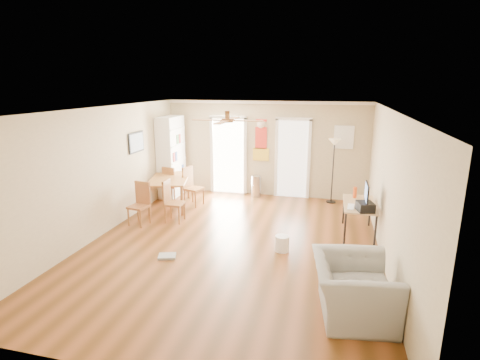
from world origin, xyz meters
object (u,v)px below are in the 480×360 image
(dining_table, at_px, (170,192))
(computer_desk, at_px, (358,219))
(dining_chair_far, at_px, (173,183))
(wastebasket_b, at_px, (365,275))
(wastebasket_a, at_px, (282,243))
(dining_chair_right_b, at_px, (174,201))
(armchair, at_px, (353,289))
(torchiere_lamp, at_px, (333,171))
(bookshelf, at_px, (171,157))
(dining_chair_near, at_px, (138,204))
(printer, at_px, (365,207))
(dining_chair_right_a, at_px, (194,187))
(trash_can, at_px, (256,186))

(dining_table, bearing_deg, computer_desk, -9.84)
(dining_chair_far, bearing_deg, wastebasket_b, 157.38)
(wastebasket_b, bearing_deg, dining_table, 148.46)
(computer_desk, height_order, wastebasket_a, computer_desk)
(dining_chair_right_b, distance_m, armchair, 4.63)
(dining_chair_right_b, bearing_deg, torchiere_lamp, -57.72)
(computer_desk, bearing_deg, bookshelf, 160.42)
(dining_table, height_order, dining_chair_right_b, dining_chair_right_b)
(dining_table, height_order, dining_chair_near, dining_chair_near)
(dining_chair_near, relative_size, dining_chair_far, 1.02)
(dining_chair_near, relative_size, torchiere_lamp, 0.56)
(bookshelf, relative_size, torchiere_lamp, 1.30)
(dining_chair_far, bearing_deg, torchiere_lamp, -156.34)
(printer, bearing_deg, dining_chair_right_a, 145.11)
(dining_chair_right_b, height_order, wastebasket_b, dining_chair_right_b)
(dining_chair_near, height_order, dining_chair_far, dining_chair_near)
(trash_can, bearing_deg, dining_table, -145.23)
(torchiere_lamp, relative_size, wastebasket_a, 5.59)
(trash_can, xyz_separation_m, printer, (2.65, -2.61, 0.47))
(dining_chair_right_b, height_order, printer, dining_chair_right_b)
(bookshelf, xyz_separation_m, dining_chair_right_b, (0.91, -1.93, -0.62))
(torchiere_lamp, xyz_separation_m, computer_desk, (0.56, -2.11, -0.50))
(printer, xyz_separation_m, wastebasket_a, (-1.48, -0.69, -0.62))
(computer_desk, xyz_separation_m, wastebasket_b, (0.01, -2.00, -0.20))
(dining_chair_near, distance_m, wastebasket_a, 3.33)
(dining_chair_right_b, xyz_separation_m, wastebasket_b, (3.99, -1.81, -0.34))
(dining_chair_right_a, height_order, trash_can, dining_chair_right_a)
(dining_chair_right_b, bearing_deg, dining_chair_near, 117.19)
(dining_chair_near, xyz_separation_m, torchiere_lamp, (4.11, 2.68, 0.37))
(printer, bearing_deg, dining_chair_right_b, 161.41)
(bookshelf, xyz_separation_m, armchair, (4.66, -4.64, -0.71))
(dining_chair_right_b, distance_m, dining_chair_far, 1.64)
(dining_chair_right_b, bearing_deg, dining_chair_far, 23.65)
(dining_table, bearing_deg, bookshelf, 110.71)
(torchiere_lamp, bearing_deg, dining_chair_right_a, -162.45)
(dining_chair_far, relative_size, armchair, 0.78)
(dining_chair_right_a, xyz_separation_m, wastebasket_a, (2.57, -2.19, -0.34))
(dining_chair_right_b, xyz_separation_m, armchair, (3.75, -2.71, -0.09))
(dining_chair_near, height_order, trash_can, dining_chair_near)
(dining_chair_right_b, height_order, torchiere_lamp, torchiere_lamp)
(computer_desk, bearing_deg, printer, -81.77)
(dining_chair_near, xyz_separation_m, computer_desk, (4.67, 0.56, -0.13))
(dining_chair_near, relative_size, armchair, 0.80)
(dining_chair_far, relative_size, wastebasket_a, 3.06)
(bookshelf, distance_m, torchiere_lamp, 4.36)
(dining_chair_near, height_order, wastebasket_a, dining_chair_near)
(dining_table, distance_m, dining_chair_far, 0.54)
(torchiere_lamp, distance_m, computer_desk, 2.24)
(dining_chair_right_a, xyz_separation_m, dining_chair_near, (-0.69, -1.59, -0.02))
(printer, bearing_deg, computer_desk, 83.58)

